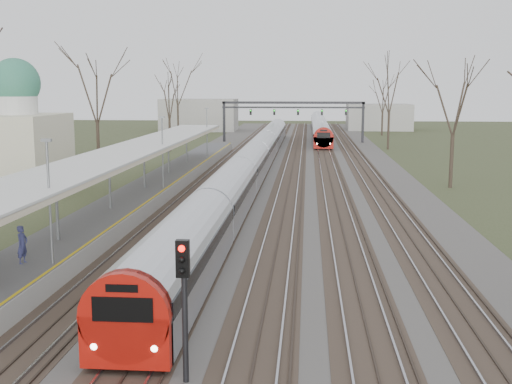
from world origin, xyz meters
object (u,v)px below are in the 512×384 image
at_px(train_near, 256,157).
at_px(train_far, 320,126).
at_px(passenger, 22,245).
at_px(signal_post, 184,290).

height_order(train_near, train_far, same).
distance_m(passenger, signal_post, 11.53).
bearing_deg(signal_post, train_near, 92.22).
xyz_separation_m(train_near, signal_post, (1.75, -45.13, 1.25)).
bearing_deg(passenger, signal_post, -126.61).
relative_size(train_near, train_far, 1.50).
height_order(train_far, signal_post, signal_post).
relative_size(train_far, passenger, 38.25).
relative_size(train_near, signal_post, 22.00).
bearing_deg(train_near, signal_post, -87.78).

